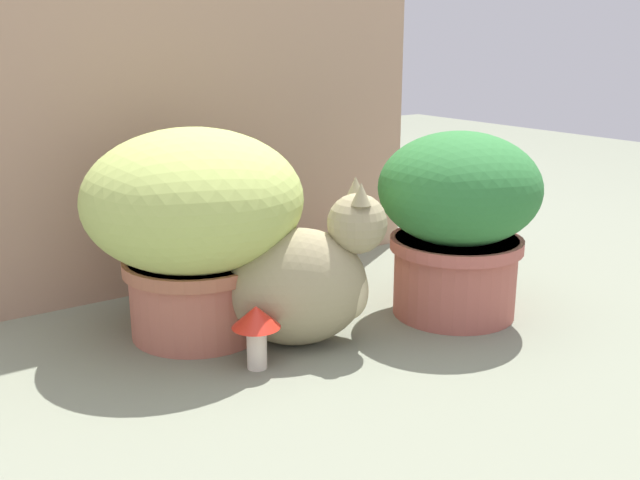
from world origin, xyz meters
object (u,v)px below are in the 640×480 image
Objects in this scene: grass_planter at (194,219)px; cat at (306,280)px; leafy_planter at (458,216)px; mushroom_ornament_red at (256,324)px.

cat is at bearing -47.47° from grass_planter.
cat is at bearing 171.93° from leafy_planter.
leafy_planter reaches higher than cat.
grass_planter is 0.25m from mushroom_ornament_red.
grass_planter reaches higher than mushroom_ornament_red.
cat is at bearing 18.79° from mushroom_ornament_red.
grass_planter is 0.52m from leafy_planter.
leafy_planter is (0.48, -0.20, -0.02)m from grass_planter.
mushroom_ornament_red is at bearing 179.70° from leafy_planter.
mushroom_ornament_red is at bearing -161.21° from cat.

